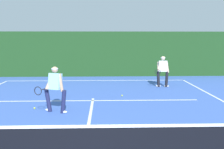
% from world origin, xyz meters
% --- Properties ---
extents(court_line_baseline_far, '(10.73, 0.10, 0.01)m').
position_xyz_m(court_line_baseline_far, '(0.00, 11.17, 0.00)').
color(court_line_baseline_far, white).
rests_on(court_line_baseline_far, ground_plane).
extents(court_line_service, '(8.75, 0.10, 0.01)m').
position_xyz_m(court_line_service, '(0.00, 6.01, 0.00)').
color(court_line_service, white).
rests_on(court_line_service, ground_plane).
extents(court_line_centre, '(0.10, 6.40, 0.01)m').
position_xyz_m(court_line_centre, '(0.00, 3.20, 0.00)').
color(court_line_centre, white).
rests_on(court_line_centre, ground_plane).
extents(player_near, '(1.06, 0.83, 1.62)m').
position_xyz_m(player_near, '(-1.23, 4.34, 0.89)').
color(player_near, '#1E234C').
rests_on(player_near, ground_plane).
extents(player_far, '(0.87, 0.88, 1.63)m').
position_xyz_m(player_far, '(3.57, 8.98, 0.90)').
color(player_far, black).
rests_on(player_far, ground_plane).
extents(tennis_ball, '(0.07, 0.07, 0.07)m').
position_xyz_m(tennis_ball, '(-2.08, 4.78, 0.03)').
color(tennis_ball, '#D1E033').
rests_on(tennis_ball, ground_plane).
extents(tennis_ball_extra, '(0.07, 0.07, 0.07)m').
position_xyz_m(tennis_ball_extra, '(1.28, 6.79, 0.03)').
color(tennis_ball_extra, '#D1E033').
rests_on(tennis_ball_extra, ground_plane).
extents(back_fence_windscreen, '(20.62, 0.12, 3.00)m').
position_xyz_m(back_fence_windscreen, '(0.00, 12.91, 1.50)').
color(back_fence_windscreen, '#1B411B').
rests_on(back_fence_windscreen, ground_plane).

